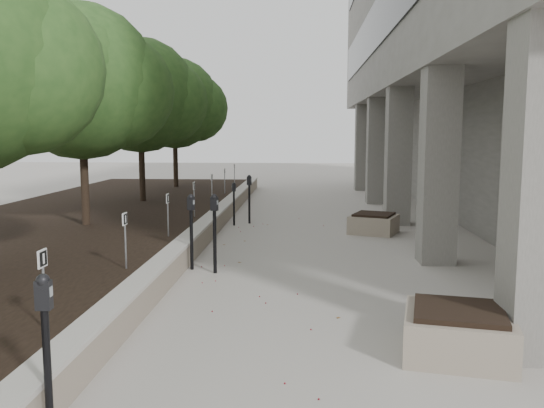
% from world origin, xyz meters
% --- Properties ---
extents(ground, '(90.00, 90.00, 0.00)m').
position_xyz_m(ground, '(0.00, 0.00, 0.00)').
color(ground, '#ADA79F').
rests_on(ground, ground).
extents(retaining_wall, '(0.39, 26.00, 0.50)m').
position_xyz_m(retaining_wall, '(-1.82, 9.00, 0.25)').
color(retaining_wall, '#A29380').
rests_on(retaining_wall, ground).
extents(planting_bed, '(7.00, 26.00, 0.40)m').
position_xyz_m(planting_bed, '(-5.50, 9.00, 0.20)').
color(planting_bed, black).
rests_on(planting_bed, ground).
extents(crabapple_tree_3, '(4.60, 4.00, 5.44)m').
position_xyz_m(crabapple_tree_3, '(-4.80, 8.00, 3.12)').
color(crabapple_tree_3, '#274C1D').
rests_on(crabapple_tree_3, planting_bed).
extents(crabapple_tree_4, '(4.60, 4.00, 5.44)m').
position_xyz_m(crabapple_tree_4, '(-4.80, 13.00, 3.12)').
color(crabapple_tree_4, '#274C1D').
rests_on(crabapple_tree_4, planting_bed).
extents(crabapple_tree_5, '(4.60, 4.00, 5.44)m').
position_xyz_m(crabapple_tree_5, '(-4.80, 18.00, 3.12)').
color(crabapple_tree_5, '#274C1D').
rests_on(crabapple_tree_5, planting_bed).
extents(parking_sign_2, '(0.04, 0.22, 0.96)m').
position_xyz_m(parking_sign_2, '(-2.35, 0.50, 0.88)').
color(parking_sign_2, black).
rests_on(parking_sign_2, planting_bed).
extents(parking_sign_3, '(0.04, 0.22, 0.96)m').
position_xyz_m(parking_sign_3, '(-2.35, 3.50, 0.88)').
color(parking_sign_3, black).
rests_on(parking_sign_3, planting_bed).
extents(parking_sign_4, '(0.04, 0.22, 0.96)m').
position_xyz_m(parking_sign_4, '(-2.35, 6.50, 0.88)').
color(parking_sign_4, black).
rests_on(parking_sign_4, planting_bed).
extents(parking_sign_5, '(0.04, 0.22, 0.96)m').
position_xyz_m(parking_sign_5, '(-2.35, 9.50, 0.88)').
color(parking_sign_5, black).
rests_on(parking_sign_5, planting_bed).
extents(parking_sign_6, '(0.04, 0.22, 0.96)m').
position_xyz_m(parking_sign_6, '(-2.35, 12.50, 0.88)').
color(parking_sign_6, black).
rests_on(parking_sign_6, planting_bed).
extents(parking_sign_7, '(0.04, 0.22, 0.96)m').
position_xyz_m(parking_sign_7, '(-2.35, 15.50, 0.88)').
color(parking_sign_7, black).
rests_on(parking_sign_7, planting_bed).
extents(parking_sign_8, '(0.04, 0.22, 0.96)m').
position_xyz_m(parking_sign_8, '(-2.35, 18.50, 0.88)').
color(parking_sign_8, black).
rests_on(parking_sign_8, planting_bed).
extents(parking_meter_1, '(0.15, 0.11, 1.51)m').
position_xyz_m(parking_meter_1, '(-1.55, -1.16, 0.75)').
color(parking_meter_1, black).
rests_on(parking_meter_1, ground).
extents(parking_meter_2, '(0.18, 0.15, 1.54)m').
position_xyz_m(parking_meter_2, '(-1.05, 4.85, 0.77)').
color(parking_meter_2, black).
rests_on(parking_meter_2, ground).
extents(parking_meter_3, '(0.18, 0.15, 1.50)m').
position_xyz_m(parking_meter_3, '(-1.55, 5.11, 0.75)').
color(parking_meter_3, black).
rests_on(parking_meter_3, ground).
extents(parking_meter_4, '(0.14, 0.12, 1.26)m').
position_xyz_m(parking_meter_4, '(-1.38, 10.47, 0.63)').
color(parking_meter_4, black).
rests_on(parking_meter_4, ground).
extents(parking_meter_5, '(0.16, 0.14, 1.45)m').
position_xyz_m(parking_meter_5, '(-0.96, 10.87, 0.73)').
color(parking_meter_5, black).
rests_on(parking_meter_5, ground).
extents(planter_front, '(1.49, 1.49, 0.59)m').
position_xyz_m(planter_front, '(2.53, 1.00, 0.29)').
color(planter_front, '#A29380').
rests_on(planter_front, ground).
extents(planter_back, '(1.50, 1.50, 0.54)m').
position_xyz_m(planter_back, '(2.54, 9.43, 0.27)').
color(planter_back, '#A29380').
rests_on(planter_back, ground).
extents(berry_scatter, '(3.30, 14.10, 0.02)m').
position_xyz_m(berry_scatter, '(-0.10, 5.00, 0.01)').
color(berry_scatter, maroon).
rests_on(berry_scatter, ground).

